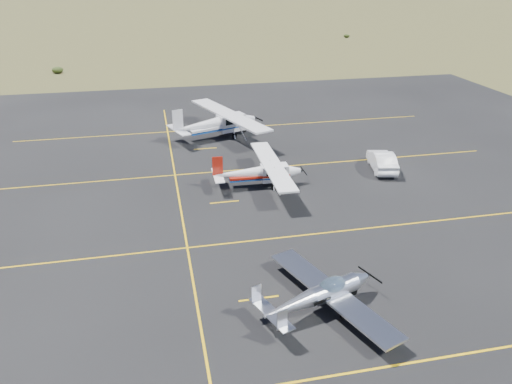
{
  "coord_description": "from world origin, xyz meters",
  "views": [
    {
      "loc": [
        -7.28,
        -22.92,
        14.93
      ],
      "look_at": [
        -1.26,
        5.29,
        1.6
      ],
      "focal_mm": 35.0,
      "sensor_mm": 36.0,
      "label": 1
    }
  ],
  "objects_px": {
    "aircraft_cessna": "(259,172)",
    "aircraft_low_wing": "(322,294)",
    "sedan": "(382,160)",
    "aircraft_plain": "(217,123)"
  },
  "relations": [
    {
      "from": "aircraft_cessna",
      "to": "aircraft_plain",
      "type": "bearing_deg",
      "value": 97.82
    },
    {
      "from": "aircraft_cessna",
      "to": "sedan",
      "type": "xyz_separation_m",
      "value": [
        10.13,
        1.06,
        -0.34
      ]
    },
    {
      "from": "aircraft_low_wing",
      "to": "aircraft_cessna",
      "type": "height_order",
      "value": "aircraft_cessna"
    },
    {
      "from": "aircraft_low_wing",
      "to": "sedan",
      "type": "xyz_separation_m",
      "value": [
        10.35,
        15.7,
        -0.12
      ]
    },
    {
      "from": "aircraft_cessna",
      "to": "aircraft_low_wing",
      "type": "bearing_deg",
      "value": -90.0
    },
    {
      "from": "aircraft_low_wing",
      "to": "sedan",
      "type": "relative_size",
      "value": 1.83
    },
    {
      "from": "aircraft_low_wing",
      "to": "aircraft_cessna",
      "type": "bearing_deg",
      "value": 69.26
    },
    {
      "from": "aircraft_cessna",
      "to": "aircraft_plain",
      "type": "height_order",
      "value": "aircraft_plain"
    },
    {
      "from": "sedan",
      "to": "aircraft_cessna",
      "type": "bearing_deg",
      "value": 18.22
    },
    {
      "from": "aircraft_cessna",
      "to": "sedan",
      "type": "height_order",
      "value": "aircraft_cessna"
    }
  ]
}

